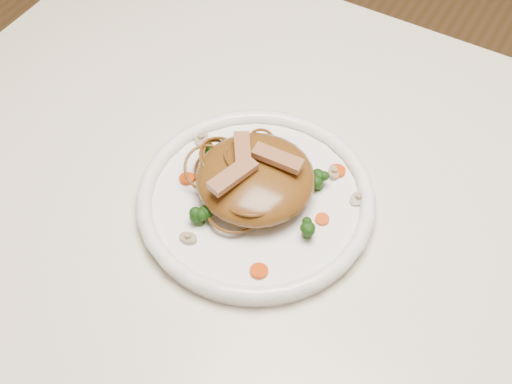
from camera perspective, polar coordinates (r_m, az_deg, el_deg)
The scene contains 19 objects.
table at distance 0.98m, azimuth 5.06°, elevation -4.53°, with size 1.20×0.80×0.75m.
plate at distance 0.88m, azimuth 0.00°, elevation -0.89°, with size 0.30×0.30×0.02m, color white.
noodle_mound at distance 0.86m, azimuth -0.06°, elevation 1.15°, with size 0.15×0.15×0.05m, color brown.
chicken_a at distance 0.84m, azimuth 1.79°, elevation 2.79°, with size 0.06×0.02×0.01m, color #AF7A52.
chicken_b at distance 0.85m, azimuth -1.11°, elevation 3.40°, with size 0.06×0.02×0.01m, color #AF7A52.
chicken_c at distance 0.82m, azimuth -1.91°, elevation 1.36°, with size 0.07×0.02×0.01m, color #AF7A52.
broccoli_0 at distance 0.88m, azimuth 5.13°, elevation 0.91°, with size 0.02×0.02×0.03m, color #153B0C, non-canonical shape.
broccoli_1 at distance 0.91m, azimuth -4.17°, elevation 3.27°, with size 0.02×0.02×0.03m, color #153B0C, non-canonical shape.
broccoli_2 at distance 0.85m, azimuth -4.73°, elevation -1.90°, with size 0.02×0.02×0.03m, color #153B0C, non-canonical shape.
broccoli_3 at distance 0.83m, azimuth 4.27°, elevation -2.90°, with size 0.03×0.03×0.03m, color #153B0C, non-canonical shape.
carrot_0 at distance 0.91m, azimuth 6.67°, elevation 1.73°, with size 0.02×0.02×0.01m, color #ED4508.
carrot_1 at distance 0.90m, azimuth -5.68°, elevation 1.11°, with size 0.02×0.02×0.01m, color #ED4508.
carrot_2 at distance 0.86m, azimuth 5.45°, elevation -2.24°, with size 0.02×0.02×0.01m, color #ED4508.
carrot_3 at distance 0.93m, azimuth 1.09°, elevation 3.55°, with size 0.02×0.02×0.01m, color #ED4508.
carrot_4 at distance 0.81m, azimuth 0.25°, elevation -6.49°, with size 0.02×0.02×0.01m, color #ED4508.
mushroom_0 at distance 0.84m, azimuth -5.59°, elevation -3.80°, with size 0.02×0.02×0.01m, color tan.
mushroom_1 at distance 0.88m, azimuth 8.39°, elevation -0.55°, with size 0.03×0.03×0.01m, color tan.
mushroom_2 at distance 0.94m, azimuth -4.48°, elevation 4.38°, with size 0.03×0.03×0.01m, color tan.
mushroom_3 at distance 0.91m, azimuth 6.41°, elevation 1.57°, with size 0.02×0.02×0.01m, color tan.
Camera 1 is at (0.20, -0.51, 1.46)m, focal length 48.75 mm.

